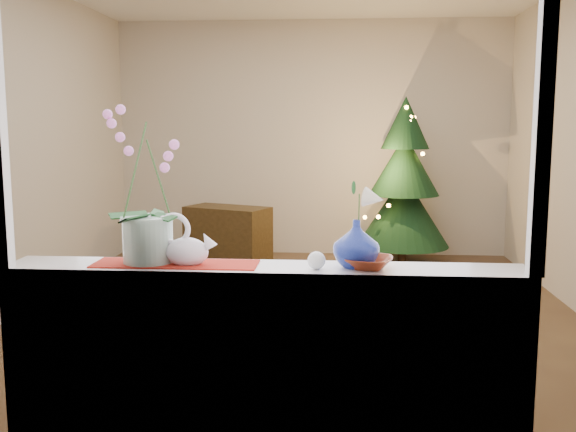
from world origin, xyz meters
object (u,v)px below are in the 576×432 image
object	(u,v)px
swan	(187,241)
paperweight	(316,260)
side_table	(228,237)
xmas_tree	(404,182)
blue_vase	(356,240)
amber_dish	(368,263)
orchid_pot	(146,185)

from	to	relation	value
swan	paperweight	xyz separation A→B (m)	(0.55, -0.03, -0.07)
side_table	xmas_tree	bearing A→B (deg)	31.94
blue_vase	xmas_tree	world-z (taller)	xmas_tree
amber_dish	side_table	bearing A→B (deg)	107.65
swan	blue_vase	distance (m)	0.71
swan	side_table	xyz separation A→B (m)	(-0.53, 4.05, -0.70)
amber_dish	side_table	distance (m)	4.29
swan	blue_vase	size ratio (longest dim) A/B	1.08
orchid_pot	paperweight	xyz separation A→B (m)	(0.72, -0.06, -0.30)
amber_dish	xmas_tree	bearing A→B (deg)	82.29
orchid_pot	blue_vase	xyz separation A→B (m)	(0.89, -0.01, -0.22)
orchid_pot	paperweight	bearing A→B (deg)	-4.67
paperweight	xmas_tree	bearing A→B (deg)	79.63
paperweight	side_table	xyz separation A→B (m)	(-1.08, 4.08, -0.63)
amber_dish	xmas_tree	world-z (taller)	xmas_tree
blue_vase	side_table	world-z (taller)	blue_vase
orchid_pot	side_table	bearing A→B (deg)	95.02
blue_vase	side_table	xyz separation A→B (m)	(-1.24, 4.04, -0.71)
swan	amber_dish	distance (m)	0.76
swan	xmas_tree	bearing A→B (deg)	91.09
xmas_tree	swan	bearing A→B (deg)	-107.25
side_table	amber_dish	bearing A→B (deg)	-49.08
amber_dish	xmas_tree	distance (m)	4.37
orchid_pot	amber_dish	size ratio (longest dim) A/B	3.92
blue_vase	paperweight	size ratio (longest dim) A/B	3.11
orchid_pot	swan	world-z (taller)	orchid_pot
xmas_tree	blue_vase	bearing A→B (deg)	-98.38
swan	paperweight	size ratio (longest dim) A/B	3.35
amber_dish	paperweight	bearing A→B (deg)	-171.43
orchid_pot	paperweight	distance (m)	0.78
swan	xmas_tree	xyz separation A→B (m)	(1.35, 4.34, -0.12)
side_table	orchid_pot	bearing A→B (deg)	-61.71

